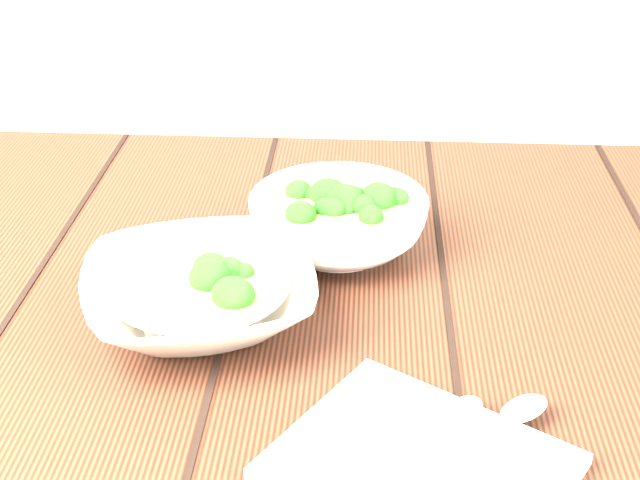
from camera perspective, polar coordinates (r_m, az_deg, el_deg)
table at (r=0.91m, az=-3.97°, el=-10.43°), size 1.20×0.80×0.75m
soup_bowl_front at (r=0.80m, az=-7.72°, el=-3.38°), size 0.26×0.26×0.06m
soup_bowl_back at (r=0.91m, az=1.19°, el=1.24°), size 0.23×0.23×0.07m
trivet at (r=0.91m, az=-2.84°, el=-0.21°), size 0.11×0.11×0.02m
napkin at (r=0.66m, az=6.41°, el=-14.24°), size 0.25×0.24×0.01m
spoon_left at (r=0.68m, az=7.42°, el=-12.10°), size 0.11×0.13×0.01m
spoon_right at (r=0.69m, az=11.18°, el=-11.56°), size 0.13×0.12×0.01m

